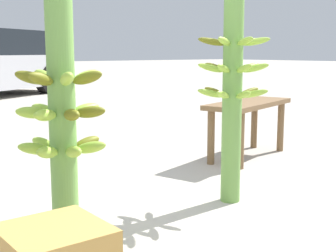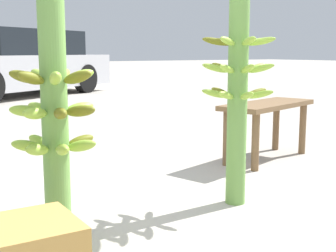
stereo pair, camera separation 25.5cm
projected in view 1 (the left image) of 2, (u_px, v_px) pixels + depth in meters
The scene contains 4 objects.
ground_plane at pixel (180, 234), 2.38m from camera, with size 80.00×80.00×0.00m, color #B2AA9E.
banana_stalk_left at pixel (62, 116), 2.07m from camera, with size 0.40×0.40×1.26m.
banana_stalk_center at pixel (232, 91), 2.80m from camera, with size 0.43×0.43×1.28m.
market_bench at pixel (249, 112), 4.05m from camera, with size 1.07×0.64×0.49m.
Camera 1 is at (-1.44, -1.74, 0.92)m, focal length 50.00 mm.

